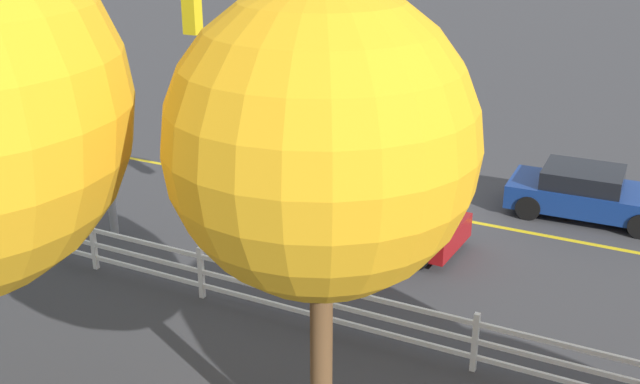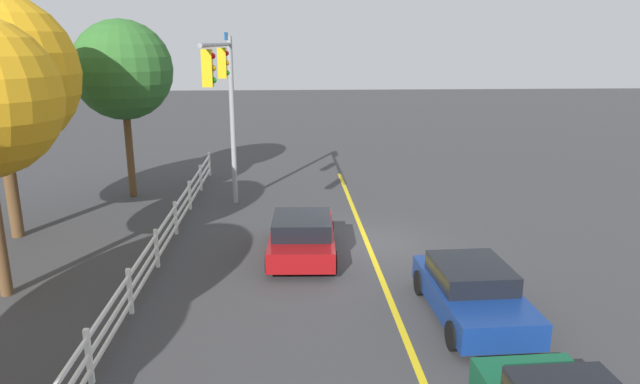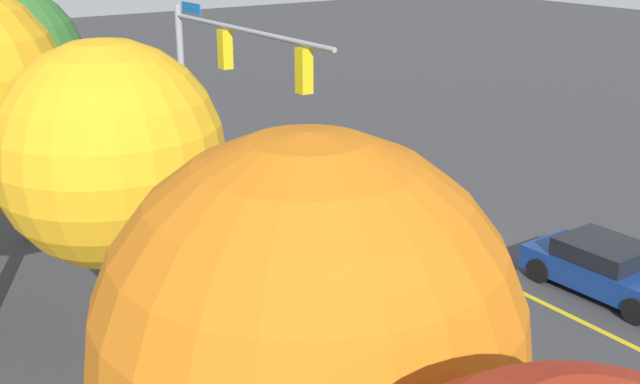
{
  "view_description": "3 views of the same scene",
  "coord_description": "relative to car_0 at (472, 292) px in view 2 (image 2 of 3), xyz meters",
  "views": [
    {
      "loc": [
        -7.15,
        17.65,
        7.86
      ],
      "look_at": [
        0.44,
        2.68,
        1.23
      ],
      "focal_mm": 42.59,
      "sensor_mm": 36.0,
      "label": 1
    },
    {
      "loc": [
        -17.04,
        2.53,
        6.33
      ],
      "look_at": [
        1.1,
        1.48,
        1.47
      ],
      "focal_mm": 31.68,
      "sensor_mm": 36.0,
      "label": 2
    },
    {
      "loc": [
        -15.53,
        14.04,
        8.75
      ],
      "look_at": [
        1.03,
        2.64,
        1.73
      ],
      "focal_mm": 43.8,
      "sensor_mm": 36.0,
      "label": 3
    }
  ],
  "objects": [
    {
      "name": "signal_assembly",
      "position": [
        7.88,
        6.4,
        4.07
      ],
      "size": [
        7.68,
        0.38,
        6.65
      ],
      "color": "gray",
      "rests_on": "ground_plane"
    },
    {
      "name": "white_rail_fence",
      "position": [
        2.09,
        8.08,
        -0.03
      ],
      "size": [
        26.1,
        0.1,
        1.15
      ],
      "color": "white",
      "rests_on": "ground_plane"
    },
    {
      "name": "car_2",
      "position": [
        4.17,
        3.88,
        0.01
      ],
      "size": [
        4.11,
        2.15,
        1.3
      ],
      "rotation": [
        0.0,
        0.0,
        -0.05
      ],
      "color": "maroon",
      "rests_on": "ground_plane"
    },
    {
      "name": "car_0",
      "position": [
        0.0,
        0.0,
        0.0
      ],
      "size": [
        4.05,
        2.05,
        1.28
      ],
      "rotation": [
        0.0,
        0.0,
        3.17
      ],
      "color": "navy",
      "rests_on": "ground_plane"
    },
    {
      "name": "ground_plane",
      "position": [
        5.09,
        1.74,
        -0.64
      ],
      "size": [
        120.0,
        120.0,
        0.0
      ],
      "primitive_type": "plane",
      "color": "#38383A"
    },
    {
      "name": "lane_center_stripe",
      "position": [
        1.09,
        1.74,
        -0.63
      ],
      "size": [
        28.0,
        0.16,
        0.01
      ],
      "primitive_type": "cube",
      "color": "gold",
      "rests_on": "ground_plane"
    },
    {
      "name": "tree_2",
      "position": [
        11.49,
        10.82,
        4.57
      ],
      "size": [
        3.97,
        3.97,
        7.21
      ],
      "color": "brown",
      "rests_on": "ground_plane"
    }
  ]
}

